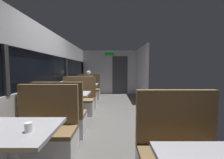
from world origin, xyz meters
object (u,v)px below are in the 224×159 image
object	(u,v)px
dining_table_mid_window	(71,97)
dining_table_near_window	(12,138)
dining_table_far_window	(86,87)
coffee_cup_primary	(28,127)
bench_mid_window_facing_end	(61,119)
bench_mid_window_facing_entry	(78,103)
bench_far_window_facing_entry	(89,91)
seated_passenger	(89,87)
bench_far_window_facing_end	(83,98)
bench_near_window_facing_entry	(45,136)

from	to	relation	value
dining_table_mid_window	dining_table_near_window	bearing A→B (deg)	-90.00
dining_table_far_window	coffee_cup_primary	distance (m)	4.30
bench_mid_window_facing_end	bench_mid_window_facing_entry	world-z (taller)	same
bench_mid_window_facing_end	bench_far_window_facing_entry	bearing A→B (deg)	90.00
dining_table_near_window	bench_mid_window_facing_end	bearing A→B (deg)	90.00
bench_mid_window_facing_entry	bench_mid_window_facing_end	bearing A→B (deg)	-90.00
dining_table_mid_window	seated_passenger	bearing A→B (deg)	90.00
bench_far_window_facing_end	bench_far_window_facing_entry	xyz separation A→B (m)	(0.00, 1.40, 0.00)
dining_table_near_window	bench_near_window_facing_entry	world-z (taller)	bench_near_window_facing_entry
dining_table_near_window	bench_near_window_facing_entry	xyz separation A→B (m)	(0.00, 0.70, -0.31)
dining_table_near_window	coffee_cup_primary	size ratio (longest dim) A/B	10.00
bench_mid_window_facing_end	bench_mid_window_facing_entry	size ratio (longest dim) A/B	1.00
dining_table_far_window	bench_far_window_facing_end	bearing A→B (deg)	-90.00
dining_table_near_window	dining_table_far_window	world-z (taller)	same
dining_table_near_window	bench_mid_window_facing_entry	bearing A→B (deg)	90.00
bench_near_window_facing_entry	bench_mid_window_facing_entry	xyz separation A→B (m)	(0.00, 2.11, 0.00)
bench_mid_window_facing_end	bench_far_window_facing_entry	xyz separation A→B (m)	(0.00, 3.51, 0.00)
dining_table_mid_window	bench_far_window_facing_entry	size ratio (longest dim) A/B	0.82
bench_far_window_facing_end	dining_table_mid_window	bearing A→B (deg)	-90.00
dining_table_near_window	coffee_cup_primary	bearing A→B (deg)	-17.74
dining_table_near_window	dining_table_far_window	distance (m)	4.23
bench_far_window_facing_end	seated_passenger	distance (m)	1.34
bench_mid_window_facing_entry	dining_table_far_window	world-z (taller)	bench_mid_window_facing_entry
bench_mid_window_facing_entry	bench_far_window_facing_entry	world-z (taller)	same
dining_table_near_window	bench_far_window_facing_entry	bearing A→B (deg)	90.00
dining_table_far_window	dining_table_mid_window	bearing A→B (deg)	-90.00
bench_mid_window_facing_end	bench_mid_window_facing_entry	distance (m)	1.40
bench_mid_window_facing_end	dining_table_far_window	distance (m)	2.83
dining_table_near_window	bench_far_window_facing_entry	xyz separation A→B (m)	(0.00, 4.93, -0.31)
bench_mid_window_facing_end	bench_mid_window_facing_entry	xyz separation A→B (m)	(0.00, 1.40, 0.00)
dining_table_mid_window	bench_far_window_facing_end	size ratio (longest dim) A/B	0.82
dining_table_mid_window	coffee_cup_primary	world-z (taller)	coffee_cup_primary
bench_far_window_facing_entry	seated_passenger	xyz separation A→B (m)	(0.00, -0.07, 0.21)
bench_near_window_facing_entry	bench_mid_window_facing_end	xyz separation A→B (m)	(0.00, 0.72, 0.00)
bench_near_window_facing_entry	dining_table_near_window	bearing A→B (deg)	-90.00
bench_mid_window_facing_end	seated_passenger	distance (m)	3.45
dining_table_far_window	coffee_cup_primary	bearing A→B (deg)	-87.13
bench_mid_window_facing_end	seated_passenger	xyz separation A→B (m)	(0.00, 3.44, 0.21)
dining_table_mid_window	bench_near_window_facing_entry	bearing A→B (deg)	-90.00
bench_near_window_facing_entry	dining_table_mid_window	bearing A→B (deg)	90.00
dining_table_near_window	bench_near_window_facing_entry	size ratio (longest dim) A/B	0.82
dining_table_mid_window	bench_far_window_facing_end	xyz separation A→B (m)	(0.00, 1.41, -0.31)
bench_mid_window_facing_entry	seated_passenger	distance (m)	2.05
bench_near_window_facing_entry	dining_table_far_window	world-z (taller)	bench_near_window_facing_entry
bench_far_window_facing_end	bench_far_window_facing_entry	bearing A→B (deg)	90.00
bench_near_window_facing_entry	bench_mid_window_facing_end	distance (m)	0.72
bench_near_window_facing_entry	bench_mid_window_facing_end	world-z (taller)	same
dining_table_near_window	seated_passenger	size ratio (longest dim) A/B	0.71
bench_far_window_facing_end	bench_far_window_facing_entry	world-z (taller)	same
dining_table_mid_window	dining_table_far_window	xyz separation A→B (m)	(0.00, 2.11, 0.00)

